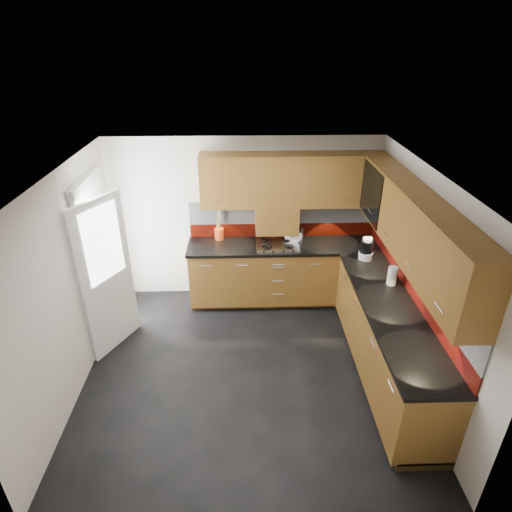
{
  "coord_description": "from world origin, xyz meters",
  "views": [
    {
      "loc": [
        -0.02,
        -3.93,
        3.62
      ],
      "look_at": [
        0.12,
        0.65,
        1.21
      ],
      "focal_mm": 30.0,
      "sensor_mm": 36.0,
      "label": 1
    }
  ],
  "objects_px": {
    "gas_hob": "(277,244)",
    "food_processor": "(366,249)",
    "utensil_pot": "(219,232)"
  },
  "relations": [
    {
      "from": "gas_hob",
      "to": "food_processor",
      "type": "relative_size",
      "value": 1.92
    },
    {
      "from": "food_processor",
      "to": "gas_hob",
      "type": "bearing_deg",
      "value": 159.01
    },
    {
      "from": "gas_hob",
      "to": "utensil_pot",
      "type": "relative_size",
      "value": 1.25
    },
    {
      "from": "utensil_pot",
      "to": "food_processor",
      "type": "distance_m",
      "value": 2.08
    },
    {
      "from": "gas_hob",
      "to": "utensil_pot",
      "type": "distance_m",
      "value": 0.87
    },
    {
      "from": "food_processor",
      "to": "utensil_pot",
      "type": "bearing_deg",
      "value": 161.0
    },
    {
      "from": "gas_hob",
      "to": "food_processor",
      "type": "height_order",
      "value": "food_processor"
    },
    {
      "from": "utensil_pot",
      "to": "food_processor",
      "type": "bearing_deg",
      "value": -19.0
    },
    {
      "from": "gas_hob",
      "to": "food_processor",
      "type": "bearing_deg",
      "value": -20.99
    },
    {
      "from": "utensil_pot",
      "to": "food_processor",
      "type": "xyz_separation_m",
      "value": [
        1.97,
        -0.68,
        0.04
      ]
    }
  ]
}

